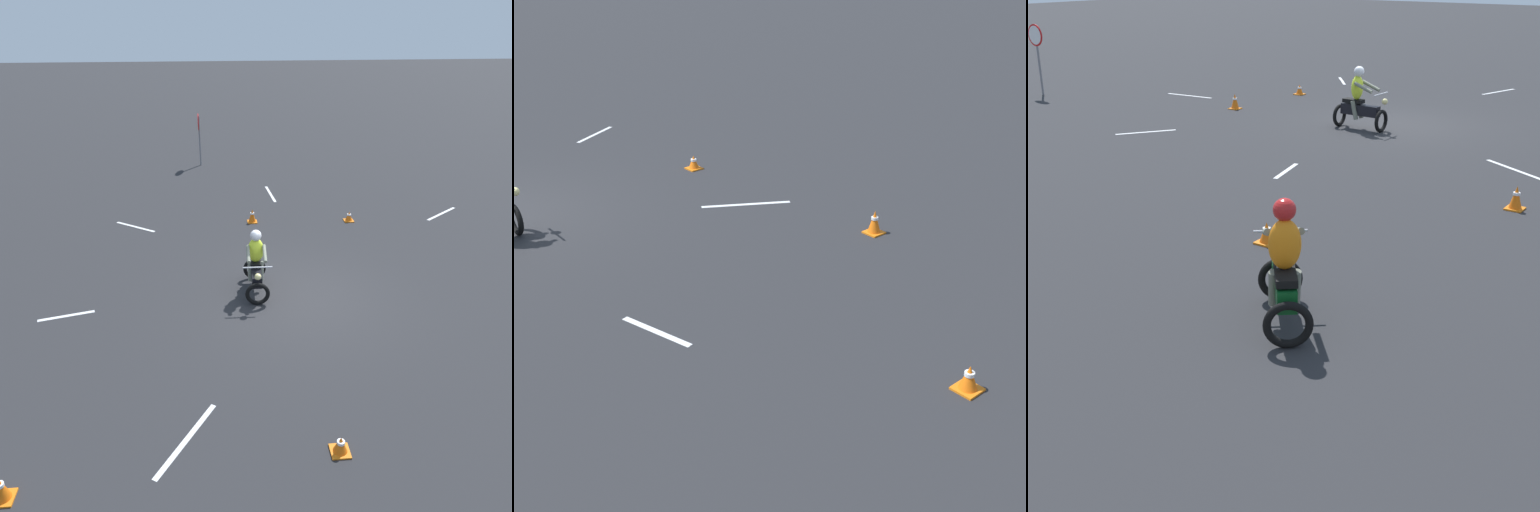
# 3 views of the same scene
# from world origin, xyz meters

# --- Properties ---
(traffic_cone_mid_center) EXTENTS (0.32, 0.32, 0.35)m
(traffic_cone_mid_center) POSITION_xyz_m (-2.52, 9.31, 0.17)
(traffic_cone_mid_center) COLOR orange
(traffic_cone_mid_center) RESTS_ON ground
(traffic_cone_far_right) EXTENTS (0.32, 0.32, 0.32)m
(traffic_cone_far_right) POSITION_xyz_m (-4.80, 0.16, 0.15)
(traffic_cone_far_right) COLOR orange
(traffic_cone_far_right) RESTS_ON ground
(traffic_cone_far_center) EXTENTS (0.32, 0.32, 0.45)m
(traffic_cone_far_center) POSITION_xyz_m (-5.23, 5.32, 0.22)
(traffic_cone_far_center) COLOR orange
(traffic_cone_far_center) RESTS_ON ground
(lane_stripe_n) EXTENTS (0.40, 1.26, 0.01)m
(lane_stripe_n) POSITION_xyz_m (-0.32, 5.63, 0.00)
(lane_stripe_n) COLOR silver
(lane_stripe_n) RESTS_ON ground
(lane_stripe_nw) EXTENTS (1.60, 1.02, 0.01)m
(lane_stripe_nw) POSITION_xyz_m (-4.33, 2.67, 0.00)
(lane_stripe_nw) COLOR silver
(lane_stripe_nw) RESTS_ON ground
(lane_stripe_sw) EXTENTS (1.43, 0.87, 0.01)m
(lane_stripe_sw) POSITION_xyz_m (-4.41, -3.87, 0.00)
(lane_stripe_sw) COLOR silver
(lane_stripe_sw) RESTS_ON ground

